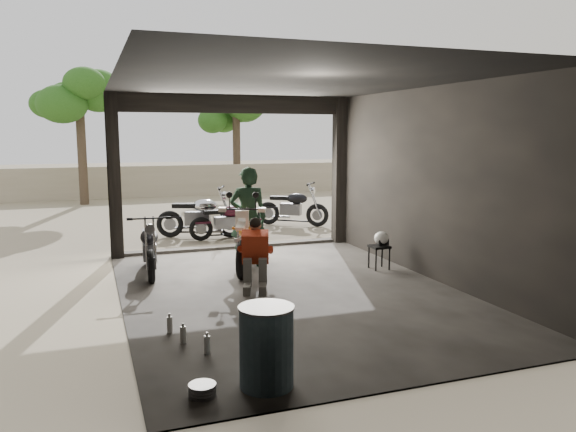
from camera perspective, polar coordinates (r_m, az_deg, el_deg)
ground at (r=8.75m, az=0.18°, el=-7.79°), size 80.00×80.00×0.00m
garage at (r=8.99m, az=-1.00°, el=0.99°), size 7.00×7.13×3.20m
boundary_wall at (r=22.16m, az=-12.23°, el=3.50°), size 18.00×0.30×1.20m
tree_left at (r=20.46m, az=-20.52°, el=12.26°), size 2.20×2.20×5.60m
tree_right at (r=22.65m, az=-5.30°, el=11.25°), size 2.20×2.20×5.00m
main_bike at (r=10.06m, az=-4.22°, el=-2.10°), size 1.39×1.97×1.22m
left_bike at (r=10.02m, az=-13.92°, el=-2.77°), size 0.76×1.63×1.08m
outside_bike_a at (r=13.28m, az=-8.96°, el=0.38°), size 1.92×1.29×1.20m
outside_bike_b at (r=13.00m, az=-6.23°, el=-0.12°), size 1.53×0.64×1.03m
outside_bike_c at (r=14.85m, az=0.47°, el=1.22°), size 1.79×1.57×1.15m
rider at (r=10.22m, az=-4.06°, el=-0.15°), size 0.76×0.59×1.84m
mechanic at (r=8.73m, az=-3.36°, el=-4.13°), size 0.76×0.89×1.09m
stool at (r=10.19m, az=9.25°, el=-3.37°), size 0.32×0.32×0.45m
helmet at (r=10.19m, az=9.46°, el=-2.25°), size 0.27×0.29×0.25m
oil_drum at (r=5.53m, az=-2.20°, el=-13.26°), size 0.68×0.68×0.81m
sign_post at (r=12.84m, az=9.07°, el=4.03°), size 0.74×0.08×2.22m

